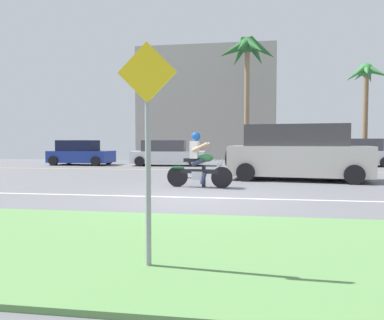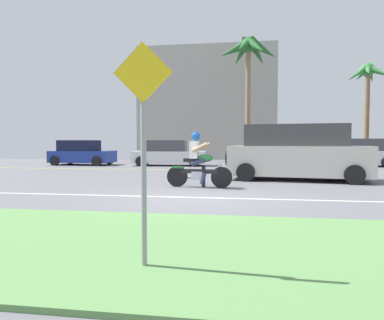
{
  "view_description": "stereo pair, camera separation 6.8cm",
  "coord_description": "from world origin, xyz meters",
  "px_view_note": "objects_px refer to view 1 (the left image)",
  "views": [
    {
      "loc": [
        1.09,
        -8.58,
        1.36
      ],
      "look_at": [
        -0.67,
        3.27,
        0.76
      ],
      "focal_mm": 33.76,
      "sensor_mm": 36.0,
      "label": 1
    },
    {
      "loc": [
        1.15,
        -8.57,
        1.36
      ],
      "look_at": [
        -0.67,
        3.27,
        0.76
      ],
      "focal_mm": 33.76,
      "sensor_mm": 36.0,
      "label": 2
    }
  ],
  "objects_px": {
    "suv_nearby": "(297,153)",
    "street_sign": "(148,133)",
    "parked_car_2": "(272,154)",
    "parked_car_3": "(353,153)",
    "palm_tree_0": "(366,80)",
    "palm_tree_1": "(248,55)",
    "motorcyclist": "(199,164)",
    "parked_car_1": "(167,154)",
    "parked_car_0": "(81,153)"
  },
  "relations": [
    {
      "from": "suv_nearby",
      "to": "street_sign",
      "type": "relative_size",
      "value": 2.15
    },
    {
      "from": "parked_car_2",
      "to": "parked_car_3",
      "type": "height_order",
      "value": "parked_car_3"
    },
    {
      "from": "palm_tree_0",
      "to": "palm_tree_1",
      "type": "distance_m",
      "value": 7.49
    },
    {
      "from": "suv_nearby",
      "to": "palm_tree_0",
      "type": "bearing_deg",
      "value": 62.11
    },
    {
      "from": "motorcyclist",
      "to": "parked_car_2",
      "type": "height_order",
      "value": "motorcyclist"
    },
    {
      "from": "parked_car_1",
      "to": "palm_tree_0",
      "type": "bearing_deg",
      "value": 15.71
    },
    {
      "from": "parked_car_1",
      "to": "palm_tree_0",
      "type": "xyz_separation_m",
      "value": [
        11.82,
        3.32,
        4.52
      ]
    },
    {
      "from": "motorcyclist",
      "to": "parked_car_0",
      "type": "xyz_separation_m",
      "value": [
        -8.34,
        9.55,
        -0.02
      ]
    },
    {
      "from": "parked_car_0",
      "to": "parked_car_2",
      "type": "height_order",
      "value": "parked_car_2"
    },
    {
      "from": "palm_tree_1",
      "to": "parked_car_0",
      "type": "bearing_deg",
      "value": -157.26
    },
    {
      "from": "suv_nearby",
      "to": "parked_car_3",
      "type": "bearing_deg",
      "value": 62.62
    },
    {
      "from": "parked_car_1",
      "to": "street_sign",
      "type": "xyz_separation_m",
      "value": [
        3.48,
        -16.8,
        0.77
      ]
    },
    {
      "from": "motorcyclist",
      "to": "palm_tree_1",
      "type": "xyz_separation_m",
      "value": [
        1.49,
        13.67,
        6.38
      ]
    },
    {
      "from": "parked_car_3",
      "to": "motorcyclist",
      "type": "bearing_deg",
      "value": -124.53
    },
    {
      "from": "parked_car_1",
      "to": "parked_car_3",
      "type": "distance_m",
      "value": 10.58
    },
    {
      "from": "motorcyclist",
      "to": "palm_tree_0",
      "type": "height_order",
      "value": "palm_tree_0"
    },
    {
      "from": "palm_tree_0",
      "to": "palm_tree_1",
      "type": "bearing_deg",
      "value": 175.16
    },
    {
      "from": "motorcyclist",
      "to": "suv_nearby",
      "type": "height_order",
      "value": "suv_nearby"
    },
    {
      "from": "parked_car_3",
      "to": "street_sign",
      "type": "relative_size",
      "value": 1.71
    },
    {
      "from": "motorcyclist",
      "to": "parked_car_3",
      "type": "relative_size",
      "value": 0.49
    },
    {
      "from": "palm_tree_0",
      "to": "motorcyclist",
      "type": "bearing_deg",
      "value": -123.72
    },
    {
      "from": "parked_car_1",
      "to": "palm_tree_1",
      "type": "bearing_deg",
      "value": 40.59
    },
    {
      "from": "motorcyclist",
      "to": "palm_tree_1",
      "type": "bearing_deg",
      "value": 83.78
    },
    {
      "from": "palm_tree_1",
      "to": "palm_tree_0",
      "type": "bearing_deg",
      "value": -4.84
    },
    {
      "from": "motorcyclist",
      "to": "palm_tree_0",
      "type": "xyz_separation_m",
      "value": [
        8.71,
        13.06,
        4.5
      ]
    },
    {
      "from": "suv_nearby",
      "to": "palm_tree_1",
      "type": "xyz_separation_m",
      "value": [
        -1.72,
        11.02,
        6.13
      ]
    },
    {
      "from": "motorcyclist",
      "to": "suv_nearby",
      "type": "relative_size",
      "value": 0.39
    },
    {
      "from": "parked_car_1",
      "to": "parked_car_3",
      "type": "relative_size",
      "value": 1.05
    },
    {
      "from": "parked_car_1",
      "to": "street_sign",
      "type": "bearing_deg",
      "value": -78.29
    },
    {
      "from": "palm_tree_1",
      "to": "street_sign",
      "type": "bearing_deg",
      "value": -93.07
    },
    {
      "from": "parked_car_0",
      "to": "palm_tree_1",
      "type": "relative_size",
      "value": 0.44
    },
    {
      "from": "parked_car_1",
      "to": "parked_car_2",
      "type": "xyz_separation_m",
      "value": [
        5.99,
        0.26,
        0.03
      ]
    },
    {
      "from": "parked_car_2",
      "to": "palm_tree_0",
      "type": "xyz_separation_m",
      "value": [
        5.83,
        3.07,
        4.49
      ]
    },
    {
      "from": "parked_car_1",
      "to": "parked_car_3",
      "type": "height_order",
      "value": "parked_car_3"
    },
    {
      "from": "parked_car_1",
      "to": "palm_tree_0",
      "type": "distance_m",
      "value": 13.08
    },
    {
      "from": "suv_nearby",
      "to": "parked_car_1",
      "type": "xyz_separation_m",
      "value": [
        -6.31,
        7.08,
        -0.27
      ]
    },
    {
      "from": "motorcyclist",
      "to": "parked_car_0",
      "type": "relative_size",
      "value": 0.54
    },
    {
      "from": "motorcyclist",
      "to": "street_sign",
      "type": "height_order",
      "value": "street_sign"
    },
    {
      "from": "street_sign",
      "to": "parked_car_2",
      "type": "bearing_deg",
      "value": 81.64
    },
    {
      "from": "suv_nearby",
      "to": "palm_tree_1",
      "type": "bearing_deg",
      "value": 98.86
    },
    {
      "from": "parked_car_2",
      "to": "parked_car_3",
      "type": "bearing_deg",
      "value": 10.01
    },
    {
      "from": "parked_car_1",
      "to": "palm_tree_1",
      "type": "distance_m",
      "value": 8.81
    },
    {
      "from": "palm_tree_0",
      "to": "street_sign",
      "type": "xyz_separation_m",
      "value": [
        -8.34,
        -20.12,
        -3.75
      ]
    },
    {
      "from": "motorcyclist",
      "to": "parked_car_1",
      "type": "relative_size",
      "value": 0.46
    },
    {
      "from": "parked_car_3",
      "to": "street_sign",
      "type": "height_order",
      "value": "street_sign"
    },
    {
      "from": "parked_car_0",
      "to": "parked_car_3",
      "type": "relative_size",
      "value": 0.9
    },
    {
      "from": "parked_car_3",
      "to": "palm_tree_1",
      "type": "xyz_separation_m",
      "value": [
        -5.93,
        2.88,
        6.36
      ]
    },
    {
      "from": "parked_car_2",
      "to": "motorcyclist",
      "type": "bearing_deg",
      "value": -106.08
    },
    {
      "from": "parked_car_2",
      "to": "suv_nearby",
      "type": "bearing_deg",
      "value": -87.45
    },
    {
      "from": "parked_car_2",
      "to": "street_sign",
      "type": "relative_size",
      "value": 1.61
    }
  ]
}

